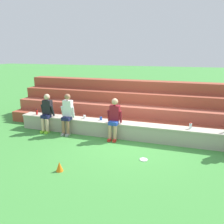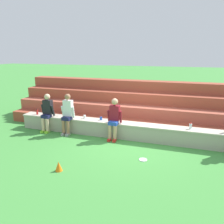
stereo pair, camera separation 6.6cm
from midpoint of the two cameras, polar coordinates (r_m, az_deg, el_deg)
The scene contains 12 objects.
ground_plane at distance 7.74m, azimuth 5.00°, elevation -7.31°, with size 80.00×80.00×0.00m, color #428E3D.
stone_seating_wall at distance 7.84m, azimuth 5.44°, elevation -4.71°, with size 8.69×0.50×0.55m.
brick_bleachers at distance 9.43m, azimuth 7.92°, elevation 0.90°, with size 10.80×2.28×1.73m.
person_far_left at distance 8.75m, azimuth -15.96°, elevation 0.17°, with size 0.51×0.52×1.43m.
person_left_of_center at distance 8.29m, azimuth -11.03°, elevation -0.17°, with size 0.51×0.50×1.48m.
person_center at distance 7.63m, azimuth 0.77°, elevation -1.41°, with size 0.51×0.53×1.42m.
water_bottle_mid_left at distance 7.59m, azimuth 19.55°, elevation -3.40°, with size 0.08×0.08×0.20m.
water_bottle_center_gap at distance 9.26m, azimuth -18.27°, elevation 0.03°, with size 0.07×0.07×0.22m.
plastic_cup_right_end at distance 8.33m, azimuth -6.74°, elevation -1.21°, with size 0.09×0.09×0.13m, color white.
plastic_cup_middle at distance 8.11m, azimuth -2.58°, elevation -1.64°, with size 0.09×0.09×0.11m, color blue.
frisbee at distance 6.50m, azimuth 8.19°, elevation -11.90°, with size 0.22×0.22×0.02m, color white.
sports_cone at distance 6.01m, azimuth -13.07°, elevation -13.27°, with size 0.18×0.18×0.25m, color orange.
Camera 2 is at (1.61, -6.97, 2.95)m, focal length 36.01 mm.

